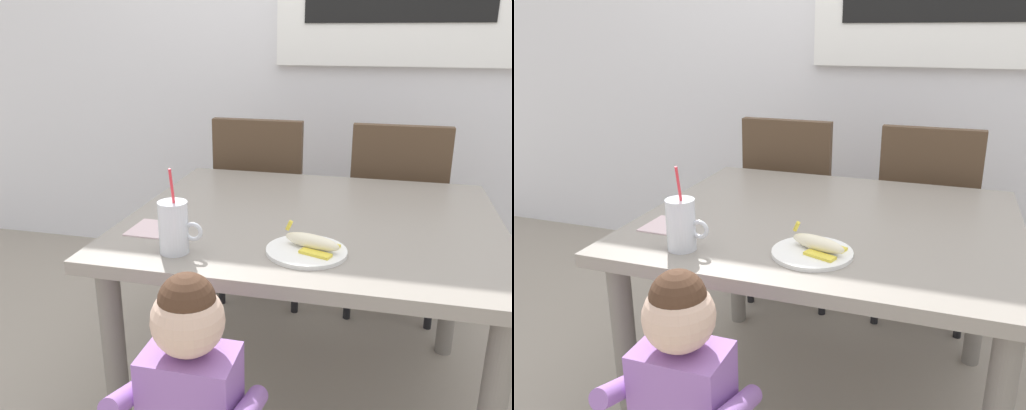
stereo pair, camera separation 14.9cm
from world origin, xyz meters
The scene contains 10 objects.
ground_plane centered at (0.00, 0.00, 0.00)m, with size 24.00×24.00×0.00m, color #9E9384.
back_wall centered at (0.00, 1.35, 1.45)m, with size 6.40×0.17×2.90m.
dining_table centered at (0.00, 0.00, 0.65)m, with size 1.23×1.07×0.74m.
dining_chair_left centered at (-0.35, 0.74, 0.54)m, with size 0.44×0.44×0.96m.
dining_chair_right centered at (0.29, 0.74, 0.54)m, with size 0.44×0.44×0.96m.
toddler_standing centered at (-0.18, -0.71, 0.53)m, with size 0.33×0.24×0.84m.
milk_cup centered at (-0.34, -0.40, 0.81)m, with size 0.13×0.08×0.25m.
snack_plate centered at (0.02, -0.32, 0.75)m, with size 0.23×0.23×0.01m, color white.
peeled_banana centered at (0.04, -0.31, 0.77)m, with size 0.17×0.13×0.07m.
paper_napkin centered at (-0.47, -0.25, 0.74)m, with size 0.15×0.15×0.00m, color silver.
Camera 2 is at (0.35, -1.63, 1.34)m, focal length 36.78 mm.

